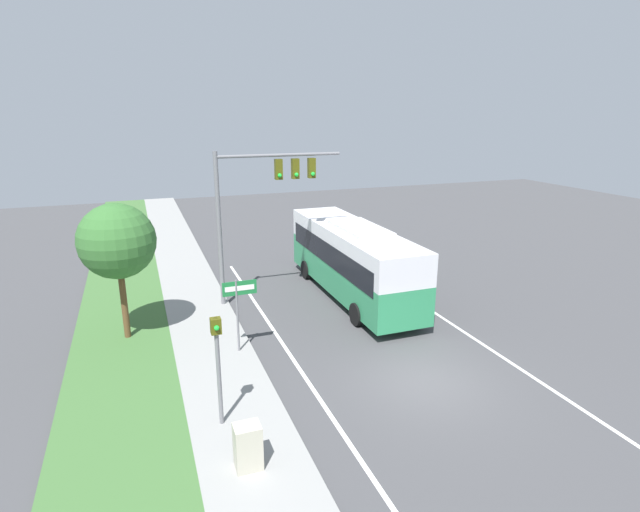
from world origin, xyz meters
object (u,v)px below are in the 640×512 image
signal_gantry (260,194)px  utility_cabinet (248,446)px  pedestrian_signal (218,355)px  street_sign (239,302)px  bus (352,257)px

signal_gantry → utility_cabinet: 12.44m
utility_cabinet → signal_gantry: bearing=74.0°
pedestrian_signal → street_sign: 4.49m
pedestrian_signal → street_sign: pedestrian_signal is taller
utility_cabinet → street_sign: bearing=80.0°
bus → signal_gantry: (-4.14, 0.85, 3.11)m
signal_gantry → street_sign: signal_gantry is taller
bus → signal_gantry: size_ratio=1.50×
pedestrian_signal → street_sign: size_ratio=1.16×
signal_gantry → bus: bearing=-11.6°
pedestrian_signal → utility_cabinet: (0.32, -2.05, -1.54)m
street_sign → utility_cabinet: street_sign is taller
bus → street_sign: size_ratio=3.66×
street_sign → utility_cabinet: (-1.11, -6.30, -1.32)m
utility_cabinet → pedestrian_signal: bearing=98.8°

